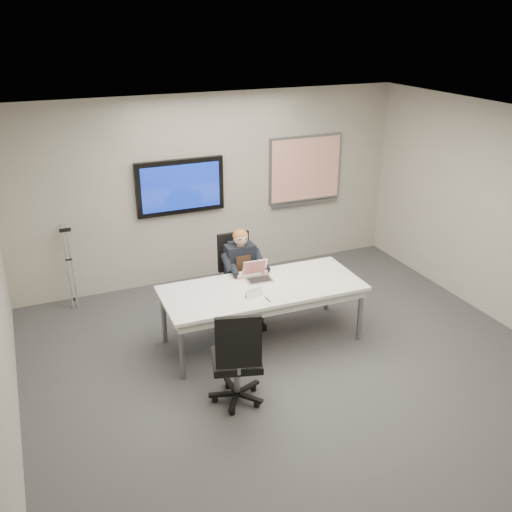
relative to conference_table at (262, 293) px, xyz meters
name	(u,v)px	position (x,y,z in m)	size (l,w,h in m)	color
floor	(302,375)	(0.11, -0.87, -0.67)	(6.00, 6.00, 0.02)	#3A3A3D
ceiling	(311,129)	(0.11, -0.87, 2.13)	(6.00, 6.00, 0.02)	white
wall_back	(212,188)	(0.11, 2.13, 0.73)	(6.00, 0.02, 2.80)	#9F9A90
conference_table	(262,293)	(0.00, 0.00, 0.00)	(2.47, 1.07, 0.75)	white
tv_display	(180,187)	(-0.39, 2.08, 0.83)	(1.30, 0.09, 0.80)	black
whiteboard	(305,170)	(1.66, 2.10, 0.86)	(1.25, 0.08, 1.10)	gray
office_chair_far	(238,289)	(0.01, 0.82, -0.32)	(0.54, 0.54, 1.10)	black
office_chair_near	(237,374)	(-0.74, -1.04, -0.31)	(0.67, 0.67, 1.14)	black
seated_person	(245,286)	(0.00, 0.58, -0.17)	(0.39, 0.66, 1.24)	#202836
crutch	(69,265)	(-2.06, 1.93, -0.05)	(0.17, 0.33, 1.23)	#AEB1B6
laptop	(257,275)	(0.03, 0.23, 0.14)	(0.33, 0.31, 0.23)	silver
name_tent	(254,293)	(-0.19, -0.19, 0.13)	(0.23, 0.06, 0.09)	white
pen	(268,299)	(-0.08, -0.33, 0.09)	(0.01, 0.01, 0.14)	black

